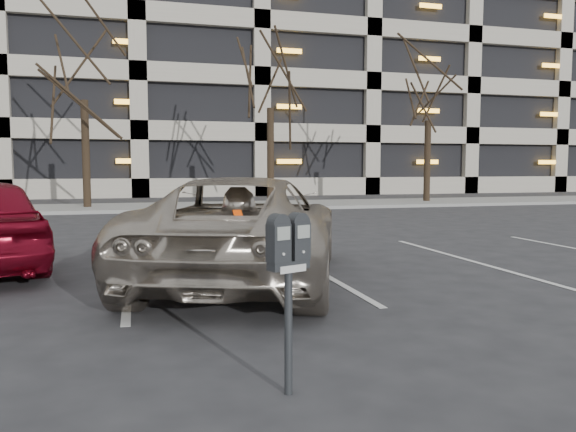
# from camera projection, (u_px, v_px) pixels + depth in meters

# --- Properties ---
(ground) EXTENTS (140.00, 140.00, 0.00)m
(ground) POSITION_uv_depth(u_px,v_px,m) (257.00, 310.00, 6.24)
(ground) COLOR #28282B
(ground) RESTS_ON ground
(sidewalk) EXTENTS (80.00, 4.00, 0.12)m
(sidewalk) POSITION_uv_depth(u_px,v_px,m) (170.00, 207.00, 21.61)
(sidewalk) COLOR gray
(sidewalk) RESTS_ON ground
(stall_lines) EXTENTS (16.90, 5.20, 0.00)m
(stall_lines) POSITION_uv_depth(u_px,v_px,m) (128.00, 277.00, 8.08)
(stall_lines) COLOR silver
(stall_lines) RESTS_ON ground
(parking_garage) EXTENTS (52.00, 20.00, 19.00)m
(parking_garage) POSITION_uv_depth(u_px,v_px,m) (320.00, 62.00, 41.10)
(parking_garage) COLOR black
(parking_garage) RESTS_ON ground
(tree_b) EXTENTS (3.95, 3.95, 8.97)m
(tree_b) POSITION_uv_depth(u_px,v_px,m) (82.00, 31.00, 20.27)
(tree_b) COLOR black
(tree_b) RESTS_ON ground
(tree_c) EXTENTS (3.85, 3.85, 8.75)m
(tree_c) POSITION_uv_depth(u_px,v_px,m) (270.00, 47.00, 22.12)
(tree_c) COLOR black
(tree_c) RESTS_ON ground
(tree_d) EXTENTS (3.51, 3.51, 7.97)m
(tree_d) POSITION_uv_depth(u_px,v_px,m) (429.00, 69.00, 24.00)
(tree_d) COLOR black
(tree_d) RESTS_ON ground
(parking_meter) EXTENTS (0.34, 0.23, 1.25)m
(parking_meter) POSITION_uv_depth(u_px,v_px,m) (289.00, 259.00, 3.86)
(parking_meter) COLOR black
(parking_meter) RESTS_ON ground
(suv_silver) EXTENTS (4.08, 5.76, 1.46)m
(suv_silver) POSITION_uv_depth(u_px,v_px,m) (245.00, 229.00, 7.89)
(suv_silver) COLOR #B7AC9C
(suv_silver) RESTS_ON ground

